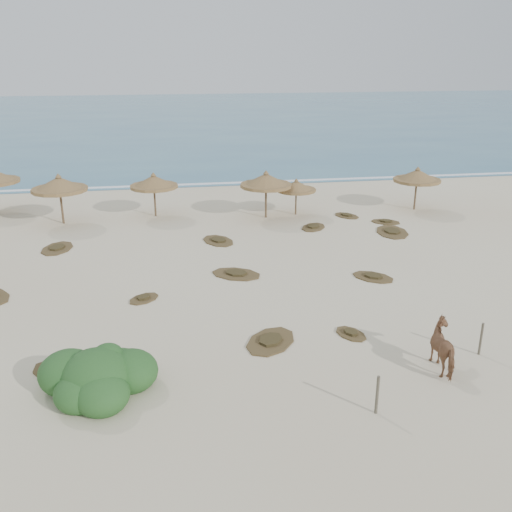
% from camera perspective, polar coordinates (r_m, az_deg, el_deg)
% --- Properties ---
extents(ground, '(160.00, 160.00, 0.00)m').
position_cam_1_polar(ground, '(22.34, -1.73, -7.60)').
color(ground, beige).
rests_on(ground, ground).
extents(ocean, '(200.00, 100.00, 0.01)m').
position_cam_1_polar(ocean, '(95.24, -7.87, 13.59)').
color(ocean, '#2C6386').
rests_on(ocean, ground).
extents(foam_line, '(70.00, 0.60, 0.01)m').
position_cam_1_polar(foam_line, '(46.87, -5.96, 7.14)').
color(foam_line, white).
rests_on(foam_line, ground).
extents(palapa_1, '(4.48, 4.48, 3.19)m').
position_cam_1_polar(palapa_1, '(37.37, -19.09, 6.75)').
color(palapa_1, brown).
rests_on(palapa_1, ground).
extents(palapa_2, '(3.35, 3.35, 2.91)m').
position_cam_1_polar(palapa_2, '(37.64, -10.19, 7.27)').
color(palapa_2, brown).
rests_on(palapa_2, ground).
extents(palapa_3, '(3.92, 3.92, 3.11)m').
position_cam_1_polar(palapa_3, '(36.69, 1.01, 7.51)').
color(palapa_3, brown).
rests_on(palapa_3, ground).
extents(palapa_4, '(3.44, 3.44, 2.43)m').
position_cam_1_polar(palapa_4, '(37.58, 4.05, 6.94)').
color(palapa_4, brown).
rests_on(palapa_4, ground).
extents(palapa_5, '(3.65, 3.65, 2.96)m').
position_cam_1_polar(palapa_5, '(40.15, 15.82, 7.69)').
color(palapa_5, brown).
rests_on(palapa_5, ground).
extents(horse, '(0.94, 1.96, 1.64)m').
position_cam_1_polar(horse, '(20.59, 18.49, -8.70)').
color(horse, '#9C6947').
rests_on(horse, ground).
extents(fence_post_near, '(0.11, 0.11, 1.27)m').
position_cam_1_polar(fence_post_near, '(17.87, 12.02, -13.42)').
color(fence_post_near, brown).
rests_on(fence_post_near, ground).
extents(fence_post_far, '(0.12, 0.12, 1.24)m').
position_cam_1_polar(fence_post_far, '(22.04, 21.57, -7.72)').
color(fence_post_far, brown).
rests_on(fence_post_far, ground).
extents(bush, '(3.81, 3.35, 1.70)m').
position_cam_1_polar(bush, '(19.13, -15.58, -11.60)').
color(bush, '#2E6029').
rests_on(bush, ground).
extents(scrub_2, '(1.74, 1.72, 0.16)m').
position_cam_1_polar(scrub_2, '(25.55, -11.16, -4.17)').
color(scrub_2, brown).
rests_on(scrub_2, ground).
extents(scrub_3, '(2.95, 2.63, 0.16)m').
position_cam_1_polar(scrub_3, '(27.75, -1.99, -1.79)').
color(scrub_3, brown).
rests_on(scrub_3, ground).
extents(scrub_4, '(2.40, 2.37, 0.16)m').
position_cam_1_polar(scrub_4, '(27.95, 11.63, -2.04)').
color(scrub_4, brown).
rests_on(scrub_4, ground).
extents(scrub_5, '(2.29, 3.11, 0.16)m').
position_cam_1_polar(scrub_5, '(35.10, 13.46, 2.38)').
color(scrub_5, brown).
rests_on(scrub_5, ground).
extents(scrub_6, '(2.05, 2.70, 0.16)m').
position_cam_1_polar(scrub_6, '(33.15, -19.26, 0.75)').
color(scrub_6, brown).
rests_on(scrub_6, ground).
extents(scrub_7, '(2.23, 2.40, 0.16)m').
position_cam_1_polar(scrub_7, '(35.22, 5.76, 2.90)').
color(scrub_7, brown).
rests_on(scrub_7, ground).
extents(scrub_9, '(2.78, 2.95, 0.16)m').
position_cam_1_polar(scrub_9, '(21.59, 1.47, -8.49)').
color(scrub_9, brown).
rests_on(scrub_9, ground).
extents(scrub_10, '(2.16, 1.90, 0.16)m').
position_cam_1_polar(scrub_10, '(37.07, 12.84, 3.37)').
color(scrub_10, brown).
rests_on(scrub_10, ground).
extents(scrub_11, '(2.45, 2.40, 0.16)m').
position_cam_1_polar(scrub_11, '(20.86, -19.19, -10.82)').
color(scrub_11, brown).
rests_on(scrub_11, ground).
extents(scrub_12, '(1.41, 1.66, 0.16)m').
position_cam_1_polar(scrub_12, '(22.41, 9.47, -7.65)').
color(scrub_12, brown).
rests_on(scrub_12, ground).
extents(scrub_13, '(2.32, 2.75, 0.16)m').
position_cam_1_polar(scrub_13, '(32.61, -3.80, 1.55)').
color(scrub_13, brown).
rests_on(scrub_13, ground).
extents(scrub_14, '(1.96, 2.17, 0.16)m').
position_cam_1_polar(scrub_14, '(37.99, 9.05, 4.02)').
color(scrub_14, brown).
rests_on(scrub_14, ground).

